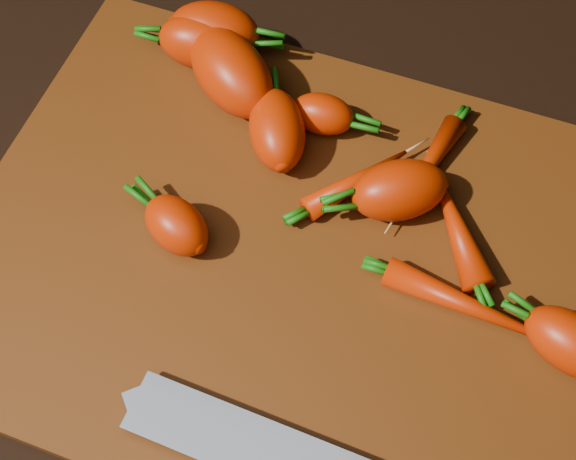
% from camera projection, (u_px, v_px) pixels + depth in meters
% --- Properties ---
extents(ground, '(2.00, 2.00, 0.01)m').
position_uv_depth(ground, '(284.00, 262.00, 0.64)').
color(ground, black).
extents(cutting_board, '(0.50, 0.40, 0.01)m').
position_uv_depth(cutting_board, '(284.00, 255.00, 0.63)').
color(cutting_board, '#53280D').
rests_on(cutting_board, ground).
extents(carrot_0, '(0.09, 0.06, 0.05)m').
position_uv_depth(carrot_0, '(214.00, 31.00, 0.70)').
color(carrot_0, red).
rests_on(carrot_0, cutting_board).
extents(carrot_1, '(0.07, 0.06, 0.04)m').
position_uv_depth(carrot_1, '(176.00, 225.00, 0.61)').
color(carrot_1, red).
rests_on(carrot_1, cutting_board).
extents(carrot_2, '(0.11, 0.10, 0.06)m').
position_uv_depth(carrot_2, '(232.00, 72.00, 0.67)').
color(carrot_2, red).
rests_on(carrot_2, cutting_board).
extents(carrot_3, '(0.08, 0.09, 0.05)m').
position_uv_depth(carrot_3, '(277.00, 130.00, 0.65)').
color(carrot_3, red).
rests_on(carrot_3, cutting_board).
extents(carrot_4, '(0.09, 0.08, 0.05)m').
position_uv_depth(carrot_4, '(399.00, 190.00, 0.62)').
color(carrot_4, red).
rests_on(carrot_4, cutting_board).
extents(carrot_5, '(0.05, 0.04, 0.03)m').
position_uv_depth(carrot_5, '(323.00, 114.00, 0.67)').
color(carrot_5, red).
rests_on(carrot_5, cutting_board).
extents(carrot_6, '(0.08, 0.06, 0.04)m').
position_uv_depth(carrot_6, '(572.00, 343.00, 0.56)').
color(carrot_6, red).
rests_on(carrot_6, cutting_board).
extents(carrot_7, '(0.07, 0.09, 0.02)m').
position_uv_depth(carrot_7, '(357.00, 181.00, 0.64)').
color(carrot_7, red).
rests_on(carrot_7, cutting_board).
extents(carrot_8, '(0.13, 0.04, 0.02)m').
position_uv_depth(carrot_8, '(469.00, 306.00, 0.59)').
color(carrot_8, red).
rests_on(carrot_8, cutting_board).
extents(carrot_9, '(0.08, 0.10, 0.03)m').
position_uv_depth(carrot_9, '(457.00, 229.00, 0.62)').
color(carrot_9, red).
rests_on(carrot_9, cutting_board).
extents(carrot_10, '(0.08, 0.06, 0.05)m').
position_uv_depth(carrot_10, '(202.00, 42.00, 0.70)').
color(carrot_10, red).
rests_on(carrot_10, cutting_board).
extents(carrot_11, '(0.04, 0.10, 0.02)m').
position_uv_depth(carrot_11, '(428.00, 166.00, 0.65)').
color(carrot_11, red).
rests_on(carrot_11, cutting_board).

